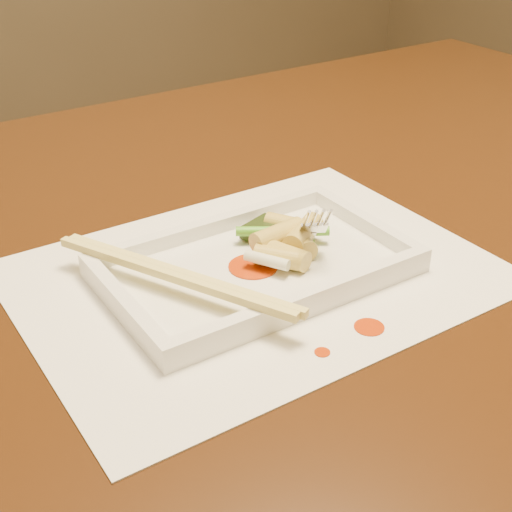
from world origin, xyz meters
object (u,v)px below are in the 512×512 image
chopstick_a (171,276)px  fork (311,163)px  table (292,302)px  plate_base (256,270)px  placemat (256,274)px

chopstick_a → fork: 0.16m
chopstick_a → table: bearing=21.7°
fork → chopstick_a: bearing=-173.2°
table → plate_base: plate_base is taller
placemat → fork: 0.11m
table → fork: fork is taller
table → placemat: bearing=-143.0°
placemat → plate_base: (0.00, -0.00, 0.00)m
fork → placemat: bearing=-165.6°
placemat → chopstick_a: chopstick_a is taller
plate_base → chopstick_a: bearing=180.0°
table → fork: size_ratio=10.00×
placemat → table: bearing=37.0°
placemat → plate_base: bearing=-90.0°
table → plate_base: bearing=-143.0°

